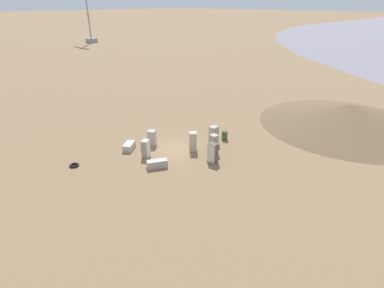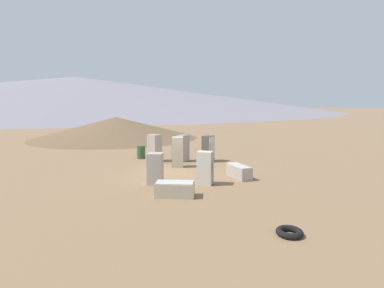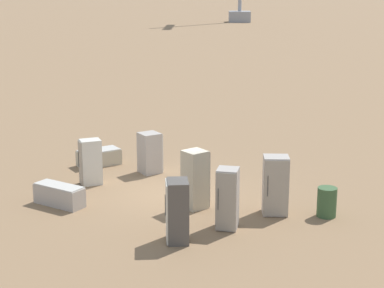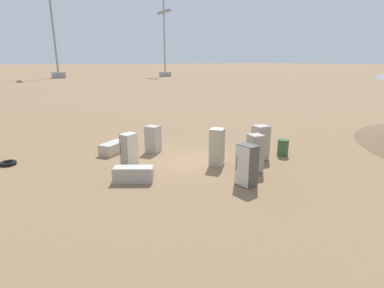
{
  "view_description": "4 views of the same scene",
  "coord_description": "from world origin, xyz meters",
  "views": [
    {
      "loc": [
        18.29,
        -17.81,
        12.77
      ],
      "look_at": [
        1.47,
        0.42,
        0.95
      ],
      "focal_mm": 28.0,
      "sensor_mm": 36.0,
      "label": 1
    },
    {
      "loc": [
        -12.73,
        -11.17,
        3.83
      ],
      "look_at": [
        1.19,
        -0.28,
        1.54
      ],
      "focal_mm": 28.0,
      "sensor_mm": 36.0,
      "label": 2
    },
    {
      "loc": [
        20.53,
        1.36,
        7.12
      ],
      "look_at": [
        -0.15,
        0.72,
        1.76
      ],
      "focal_mm": 60.0,
      "sensor_mm": 36.0,
      "label": 3
    },
    {
      "loc": [
        12.87,
        -7.67,
        5.12
      ],
      "look_at": [
        -0.08,
        0.16,
        0.9
      ],
      "focal_mm": 28.0,
      "sensor_mm": 36.0,
      "label": 4
    }
  ],
  "objects": [
    {
      "name": "discarded_fridge_4",
      "position": [
        1.66,
        3.35,
        0.92
      ],
      "size": [
        0.71,
        0.77,
        1.85
      ],
      "rotation": [
        0.0,
        0.0,
        4.71
      ],
      "color": "#A89E93",
      "rests_on": "ground_plane"
    },
    {
      "name": "rusty_barrel",
      "position": [
        1.84,
        4.92,
        0.46
      ],
      "size": [
        0.6,
        0.6,
        0.92
      ],
      "color": "#385633",
      "rests_on": "ground_plane"
    },
    {
      "name": "scrap_tire",
      "position": [
        -4.29,
        -8.24,
        0.1
      ],
      "size": [
        0.8,
        0.8,
        0.19
      ],
      "color": "black",
      "rests_on": "ground_plane"
    },
    {
      "name": "discarded_fridge_2",
      "position": [
        1.19,
        0.87,
        0.94
      ],
      "size": [
        0.94,
        0.95,
        1.89
      ],
      "rotation": [
        0.0,
        0.0,
        0.69
      ],
      "color": "#B2A88E",
      "rests_on": "ground_plane"
    },
    {
      "name": "discarded_fridge_7",
      "position": [
        -1.14,
        -2.92,
        0.81
      ],
      "size": [
        0.8,
        0.9,
        1.62
      ],
      "rotation": [
        0.0,
        0.0,
        3.53
      ],
      "color": "beige",
      "rests_on": "ground_plane"
    },
    {
      "name": "dirt_mound",
      "position": [
        9.47,
        17.6,
        1.24
      ],
      "size": [
        19.15,
        19.15,
        2.47
      ],
      "color": "brown",
      "rests_on": "ground_plane"
    },
    {
      "name": "discarded_fridge_5",
      "position": [
        1.08,
        -3.53,
        0.34
      ],
      "size": [
        1.42,
        1.81,
        0.68
      ],
      "rotation": [
        0.0,
        0.0,
        2.61
      ],
      "color": "#A89E93",
      "rests_on": "ground_plane"
    },
    {
      "name": "ground_plane",
      "position": [
        0.0,
        0.0,
        0.0
      ],
      "size": [
        1000.0,
        1000.0,
        0.0
      ],
      "primitive_type": "plane",
      "color": "#846647"
    },
    {
      "name": "discarded_fridge_3",
      "position": [
        -3.51,
        -3.04,
        0.31
      ],
      "size": [
        1.57,
        1.79,
        0.63
      ],
      "rotation": [
        0.0,
        0.0,
        0.6
      ],
      "color": "#B2A88E",
      "rests_on": "ground_plane"
    },
    {
      "name": "mountain_ridge_0",
      "position": [
        100.65,
        176.2,
        11.44
      ],
      "size": [
        328.48,
        328.48,
        22.88
      ],
      "color": "gray",
      "rests_on": "ground_plane"
    },
    {
      "name": "discarded_fridge_0",
      "position": [
        -2.59,
        -0.94,
        0.77
      ],
      "size": [
        1.0,
        1.01,
        1.53
      ],
      "rotation": [
        0.0,
        0.0,
        0.6
      ],
      "color": "#A89E93",
      "rests_on": "ground_plane"
    },
    {
      "name": "discarded_fridge_6",
      "position": [
        3.91,
        0.43,
        0.89
      ],
      "size": [
        0.84,
        0.71,
        1.77
      ],
      "rotation": [
        0.0,
        0.0,
        3.25
      ],
      "color": "#4C4742",
      "rests_on": "ground_plane"
    },
    {
      "name": "discarded_fridge_1",
      "position": [
        2.89,
        1.84,
        0.91
      ],
      "size": [
        0.76,
        0.71,
        1.81
      ],
      "rotation": [
        0.0,
        0.0,
        4.53
      ],
      "color": "#A89E93",
      "rests_on": "ground_plane"
    }
  ]
}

